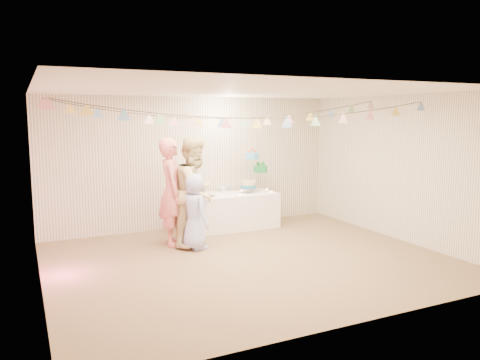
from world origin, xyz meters
name	(u,v)px	position (x,y,z in m)	size (l,w,h in m)	color
floor	(250,260)	(0.00, 0.00, 0.00)	(6.00, 6.00, 0.00)	brown
ceiling	(251,91)	(0.00, 0.00, 2.60)	(6.00, 6.00, 0.00)	white
back_wall	(195,163)	(0.00, 2.50, 1.30)	(6.00, 6.00, 0.00)	white
front_wall	(358,206)	(0.00, -2.50, 1.30)	(6.00, 6.00, 0.00)	white
left_wall	(36,191)	(-3.00, 0.00, 1.30)	(5.00, 5.00, 0.00)	white
right_wall	(400,168)	(3.00, 0.00, 1.30)	(5.00, 5.00, 0.00)	white
table	(231,211)	(0.56, 2.01, 0.35)	(1.86, 0.74, 0.70)	white
cake_stand	(254,169)	(1.11, 2.06, 1.16)	(0.74, 0.43, 0.82)	silver
cake_bottom	(249,186)	(0.96, 2.00, 0.84)	(0.31, 0.31, 0.15)	teal
cake_middle	(260,171)	(1.29, 2.15, 1.11)	(0.27, 0.27, 0.22)	#1B7D39
cake_top_tier	(252,159)	(1.05, 2.03, 1.38)	(0.25, 0.25, 0.19)	#429ACF
platter	(208,193)	(0.06, 1.96, 0.76)	(0.35, 0.35, 0.02)	white
posy	(223,188)	(0.42, 2.06, 0.82)	(0.13, 0.13, 0.15)	white
person_adult_a	(172,192)	(-0.82, 1.40, 0.93)	(0.68, 0.45, 1.87)	#E37C76
person_adult_b	(195,192)	(-0.47, 1.18, 0.94)	(0.92, 0.71, 1.88)	#D8C685
person_child	(195,212)	(-0.56, 0.97, 0.64)	(0.63, 0.41, 1.28)	#A7B8EC
bunting_back	(222,109)	(0.00, 1.10, 2.35)	(5.60, 1.10, 0.40)	pink
bunting_front	(257,110)	(0.00, -0.20, 2.32)	(5.60, 0.90, 0.36)	#72A5E5
tealight_0	(195,197)	(-0.24, 1.86, 0.71)	(0.04, 0.04, 0.03)	#FFD88C
tealight_1	(211,193)	(0.21, 2.19, 0.71)	(0.04, 0.04, 0.03)	#FFD88C
tealight_2	(240,195)	(0.66, 1.79, 0.71)	(0.04, 0.04, 0.03)	#FFD88C
tealight_3	(242,190)	(0.91, 2.23, 0.71)	(0.04, 0.04, 0.03)	#FFD88C
tealight_4	(271,192)	(1.38, 1.83, 0.71)	(0.04, 0.04, 0.03)	#FFD88C
tealight_5	(267,189)	(1.46, 2.16, 0.71)	(0.04, 0.04, 0.03)	#FFD88C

